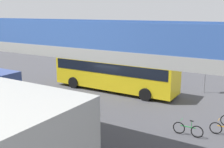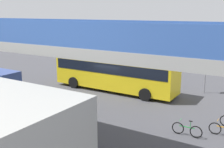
# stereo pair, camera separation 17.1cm
# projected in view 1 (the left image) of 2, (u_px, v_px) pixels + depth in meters

# --- Properties ---
(ground) EXTENTS (80.00, 80.00, 0.00)m
(ground) POSITION_uv_depth(u_px,v_px,m) (112.00, 91.00, 24.56)
(ground) COLOR #424247
(city_bus) EXTENTS (11.54, 2.85, 3.15)m
(city_bus) POSITION_uv_depth(u_px,v_px,m) (114.00, 70.00, 24.53)
(city_bus) COLOR yellow
(city_bus) RESTS_ON ground
(bicycle_green) EXTENTS (1.77, 0.44, 0.96)m
(bicycle_green) POSITION_uv_depth(u_px,v_px,m) (188.00, 130.00, 15.71)
(bicycle_green) COLOR black
(bicycle_green) RESTS_ON ground
(traffic_sign) EXTENTS (0.08, 0.60, 2.80)m
(traffic_sign) POSITION_uv_depth(u_px,v_px,m) (205.00, 72.00, 23.76)
(traffic_sign) COLOR slate
(traffic_sign) RESTS_ON ground
(lane_dash_leftmost) EXTENTS (2.00, 0.20, 0.01)m
(lane_dash_leftmost) POSITION_uv_depth(u_px,v_px,m) (165.00, 91.00, 24.61)
(lane_dash_leftmost) COLOR silver
(lane_dash_leftmost) RESTS_ON ground
(lane_dash_left) EXTENTS (2.00, 0.20, 0.01)m
(lane_dash_left) POSITION_uv_depth(u_px,v_px,m) (126.00, 85.00, 26.64)
(lane_dash_left) COLOR silver
(lane_dash_left) RESTS_ON ground
(lane_dash_centre) EXTENTS (2.00, 0.20, 0.01)m
(lane_dash_centre) POSITION_uv_depth(u_px,v_px,m) (92.00, 80.00, 28.66)
(lane_dash_centre) COLOR silver
(lane_dash_centre) RESTS_ON ground
(pedestrian_overpass) EXTENTS (26.56, 2.60, 6.59)m
(pedestrian_overpass) POSITION_uv_depth(u_px,v_px,m) (20.00, 51.00, 15.23)
(pedestrian_overpass) COLOR #9E9E99
(pedestrian_overpass) RESTS_ON ground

